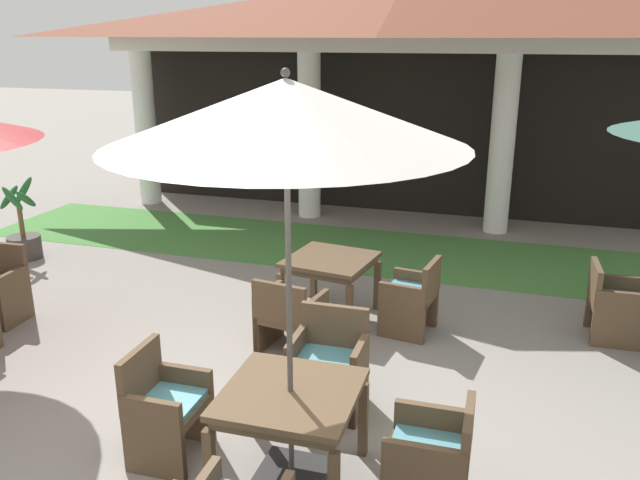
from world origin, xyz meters
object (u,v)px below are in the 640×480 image
patio_umbrella_near_foreground (286,116)px  patio_table_mid_right (330,266)px  patio_chair_near_foreground_east (432,458)px  patio_chair_near_foreground_west (165,408)px  patio_chair_far_back_west (614,304)px  patio_chair_mid_right_south (290,317)px  patio_table_near_foreground (291,403)px  patio_chair_near_foreground_north (329,363)px  potted_palm_left_edge (24,237)px  patio_chair_mid_right_east (412,298)px

patio_umbrella_near_foreground → patio_table_mid_right: bearing=100.8°
patio_chair_near_foreground_east → patio_chair_near_foreground_west: 2.07m
patio_chair_far_back_west → patio_chair_mid_right_south: bearing=-70.0°
patio_table_near_foreground → patio_table_mid_right: bearing=100.8°
patio_chair_near_foreground_west → patio_chair_far_back_west: patio_chair_near_foreground_west is taller
patio_umbrella_near_foreground → patio_chair_near_foreground_east: size_ratio=3.70×
patio_umbrella_near_foreground → patio_table_mid_right: (-0.56, 2.92, -2.07)m
patio_chair_near_foreground_east → patio_table_near_foreground: bearing=90.0°
patio_chair_near_foreground_east → patio_chair_near_foreground_west: bearing=90.0°
patio_umbrella_near_foreground → patio_chair_near_foreground_north: size_ratio=3.34×
patio_umbrella_near_foreground → potted_palm_left_edge: 6.98m
patio_table_near_foreground → patio_table_mid_right: (-0.56, 2.92, -0.02)m
potted_palm_left_edge → patio_chair_near_foreground_west: bearing=-38.8°
patio_table_mid_right → patio_chair_far_back_west: patio_chair_far_back_west is taller
patio_table_near_foreground → patio_chair_mid_right_east: 2.82m
patio_chair_near_foreground_east → patio_chair_mid_right_south: (-1.74, 1.91, 0.01)m
patio_chair_near_foreground_west → patio_chair_far_back_west: 4.87m
patio_chair_near_foreground_east → patio_chair_far_back_west: patio_chair_far_back_west is taller
patio_chair_mid_right_east → patio_table_mid_right: bearing=90.0°
patio_umbrella_near_foreground → patio_chair_near_foreground_west: (-1.04, -0.02, -2.28)m
patio_chair_near_foreground_west → patio_table_mid_right: size_ratio=0.86×
patio_chair_near_foreground_east → patio_table_mid_right: (-1.59, 2.91, 0.24)m
patio_chair_mid_right_east → potted_palm_left_edge: size_ratio=0.70×
patio_table_mid_right → patio_chair_far_back_west: size_ratio=1.26×
patio_chair_near_foreground_north → patio_chair_far_back_west: size_ratio=1.07×
potted_palm_left_edge → patio_table_near_foreground: bearing=-33.0°
patio_umbrella_near_foreground → patio_chair_far_back_west: 4.75m
patio_chair_near_foreground_north → patio_chair_mid_right_south: 1.13m
patio_table_near_foreground → patio_umbrella_near_foreground: size_ratio=0.33×
patio_chair_near_foreground_north → patio_table_mid_right: patio_chair_near_foreground_north is taller
patio_chair_near_foreground_east → potted_palm_left_edge: (-6.53, 3.56, -0.07)m
patio_umbrella_near_foreground → patio_chair_mid_right_east: bearing=81.2°
potted_palm_left_edge → patio_umbrella_near_foreground: bearing=-33.0°
patio_chair_near_foreground_east → patio_chair_mid_right_east: 2.82m
patio_chair_near_foreground_north → patio_chair_mid_right_south: bearing=-53.4°
patio_chair_far_back_west → potted_palm_left_edge: potted_palm_left_edge is taller
patio_table_near_foreground → patio_chair_far_back_west: size_ratio=1.17×
patio_chair_near_foreground_north → potted_palm_left_edge: (-5.48, 2.54, -0.11)m
patio_chair_near_foreground_west → patio_chair_mid_right_east: patio_chair_near_foreground_west is taller
patio_chair_near_foreground_east → patio_chair_mid_right_south: patio_chair_mid_right_south is taller
patio_chair_mid_right_south → patio_chair_near_foreground_north: bearing=-43.9°
patio_table_near_foreground → potted_palm_left_edge: potted_palm_left_edge is taller
patio_table_near_foreground → patio_chair_near_foreground_north: size_ratio=1.09×
patio_umbrella_near_foreground → patio_chair_mid_right_east: (0.43, 2.78, -2.29)m
patio_table_near_foreground → potted_palm_left_edge: bearing=147.0°
patio_chair_mid_right_east → patio_chair_far_back_west: patio_chair_mid_right_east is taller
patio_table_mid_right → patio_chair_mid_right_south: (-0.15, -0.99, -0.24)m
patio_chair_near_foreground_east → patio_chair_mid_right_south: bearing=41.3°
patio_umbrella_near_foreground → patio_chair_near_foreground_east: patio_umbrella_near_foreground is taller
patio_umbrella_near_foreground → patio_table_mid_right: patio_umbrella_near_foreground is taller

